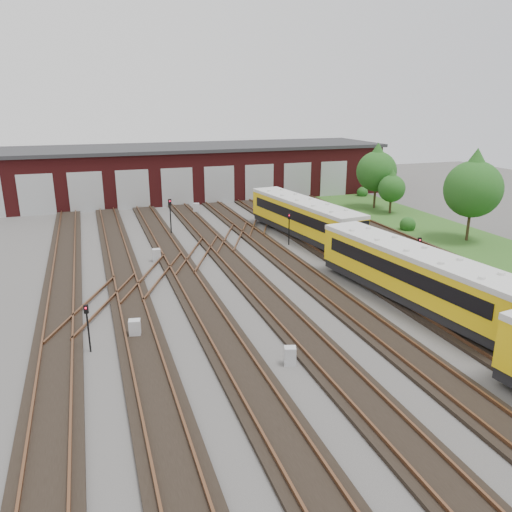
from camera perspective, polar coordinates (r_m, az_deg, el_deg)
name	(u,v)px	position (r m, az deg, el deg)	size (l,w,h in m)	color
ground	(324,320)	(28.40, 7.76, -7.25)	(120.00, 120.00, 0.00)	#43403E
track_network	(317,315)	(28.76, 6.95, -6.66)	(30.40, 70.00, 0.33)	black
maintenance_shed	(184,171)	(64.62, -8.22, 9.59)	(51.00, 12.50, 6.35)	#511415
grass_verge	(472,243)	(46.66, 23.44, 1.34)	(8.00, 55.00, 0.05)	#24531B
metro_train	(413,274)	(31.03, 17.55, -1.97)	(4.60, 47.16, 3.09)	black
signal_mast_0	(87,322)	(25.44, -18.70, -7.15)	(0.23, 0.22, 2.47)	black
signal_mast_1	(170,212)	(45.81, -9.77, 4.99)	(0.29, 0.27, 3.30)	black
signal_mast_2	(289,225)	(42.07, 3.81, 3.58)	(0.28, 0.27, 2.72)	black
signal_mast_3	(418,254)	(35.16, 18.06, 0.27)	(0.26, 0.25, 3.04)	black
relay_cabinet_0	(135,329)	(26.73, -13.68, -8.08)	(0.59, 0.49, 0.98)	#B5B7BB
relay_cabinet_1	(157,255)	(38.73, -11.30, 0.10)	(0.58, 0.48, 0.97)	#B5B7BB
relay_cabinet_2	(290,356)	(23.58, 3.91, -11.32)	(0.54, 0.45, 0.90)	#B5B7BB
relay_cabinet_3	(196,208)	(54.94, -6.84, 5.46)	(0.65, 0.54, 1.08)	#B5B7BB
relay_cabinet_4	(417,258)	(39.08, 17.94, -0.16)	(0.66, 0.55, 1.10)	#B5B7BB
tree_0	(377,167)	(57.88, 13.65, 9.91)	(4.44, 4.44, 7.35)	#352918
tree_1	(392,185)	(55.75, 15.27, 7.80)	(2.89, 2.89, 4.79)	#352918
tree_2	(474,182)	(46.40, 23.64, 7.74)	(4.83, 4.83, 8.00)	#352918
bush_1	(408,222)	(49.28, 16.96, 3.69)	(1.48, 1.48, 1.48)	#154A15
bush_2	(362,191)	(65.80, 12.07, 7.31)	(1.40, 1.40, 1.40)	#154A15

